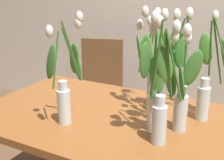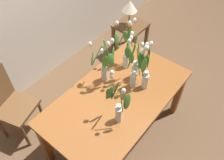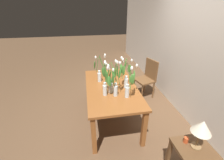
% 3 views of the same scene
% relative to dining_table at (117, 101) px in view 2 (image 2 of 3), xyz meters
% --- Properties ---
extents(ground_plane, '(18.00, 18.00, 0.00)m').
position_rel_dining_table_xyz_m(ground_plane, '(0.00, 0.00, -0.65)').
color(ground_plane, brown).
extents(dining_table, '(1.60, 0.90, 0.74)m').
position_rel_dining_table_xyz_m(dining_table, '(0.00, 0.00, 0.00)').
color(dining_table, brown).
rests_on(dining_table, ground).
extents(tulip_vase_0, '(0.15, 0.24, 0.58)m').
position_rel_dining_table_xyz_m(tulip_vase_0, '(0.22, -0.05, 0.32)').
color(tulip_vase_0, silver).
rests_on(tulip_vase_0, dining_table).
extents(tulip_vase_1, '(0.21, 0.16, 0.59)m').
position_rel_dining_table_xyz_m(tulip_vase_1, '(0.27, -0.12, 0.32)').
color(tulip_vase_1, silver).
rests_on(tulip_vase_1, dining_table).
extents(tulip_vase_2, '(0.11, 0.24, 0.56)m').
position_rel_dining_table_xyz_m(tulip_vase_2, '(-0.23, -0.17, 0.30)').
color(tulip_vase_2, silver).
rests_on(tulip_vase_2, dining_table).
extents(tulip_vase_3, '(0.23, 0.18, 0.58)m').
position_rel_dining_table_xyz_m(tulip_vase_3, '(0.41, 0.22, 0.32)').
color(tulip_vase_3, silver).
rests_on(tulip_vase_3, dining_table).
extents(tulip_vase_4, '(0.24, 0.18, 0.59)m').
position_rel_dining_table_xyz_m(tulip_vase_4, '(0.30, 0.02, 0.32)').
color(tulip_vase_4, silver).
rests_on(tulip_vase_4, dining_table).
extents(tulip_vase_5, '(0.24, 0.25, 0.58)m').
position_rel_dining_table_xyz_m(tulip_vase_5, '(0.07, 0.23, 0.33)').
color(tulip_vase_5, silver).
rests_on(tulip_vase_5, dining_table).
extents(dining_chair, '(0.50, 0.50, 0.93)m').
position_rel_dining_table_xyz_m(dining_chair, '(-0.71, 0.99, -0.12)').
color(dining_chair, brown).
rests_on(dining_chair, ground).
extents(side_table, '(0.44, 0.44, 0.55)m').
position_rel_dining_table_xyz_m(side_table, '(1.34, 0.79, -0.22)').
color(side_table, brown).
rests_on(side_table, ground).
extents(table_lamp, '(0.22, 0.22, 0.40)m').
position_rel_dining_table_xyz_m(table_lamp, '(1.31, 0.81, 0.21)').
color(table_lamp, olive).
rests_on(table_lamp, side_table).
extents(pillar_candle, '(0.06, 0.06, 0.07)m').
position_rel_dining_table_xyz_m(pillar_candle, '(1.23, 0.73, -0.06)').
color(pillar_candle, '#CC4C23').
rests_on(pillar_candle, side_table).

